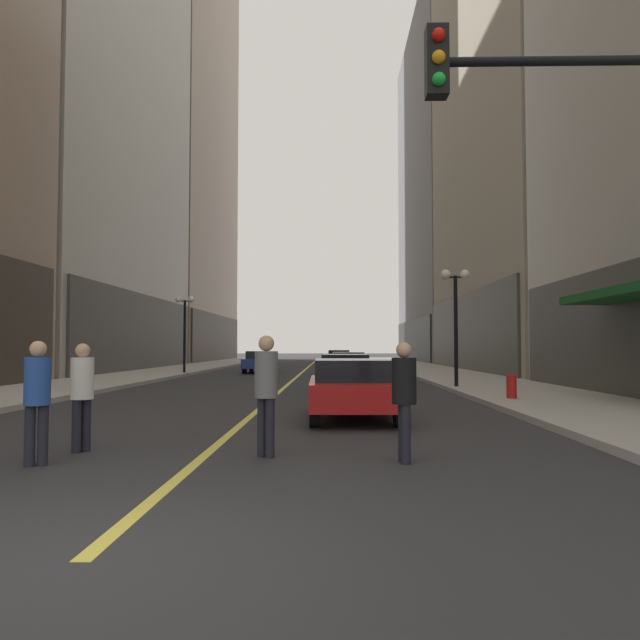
{
  "coord_description": "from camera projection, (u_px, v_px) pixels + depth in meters",
  "views": [
    {
      "loc": [
        1.87,
        -4.48,
        1.6
      ],
      "look_at": [
        1.17,
        29.59,
        3.11
      ],
      "focal_mm": 33.66,
      "sensor_mm": 36.0,
      "label": 1
    }
  ],
  "objects": [
    {
      "name": "ground_plane",
      "position": [
        304.0,
        371.0,
        39.4
      ],
      "size": [
        200.0,
        200.0,
        0.0
      ],
      "primitive_type": "plane",
      "color": "#2D2D30"
    },
    {
      "name": "sidewalk_left",
      "position": [
        179.0,
        370.0,
        39.57
      ],
      "size": [
        4.5,
        78.0,
        0.15
      ],
      "primitive_type": "cube",
      "color": "#ADA8A0",
      "rests_on": "ground"
    },
    {
      "name": "sidewalk_right",
      "position": [
        430.0,
        370.0,
        39.23
      ],
      "size": [
        4.5,
        78.0,
        0.15
      ],
      "primitive_type": "cube",
      "color": "#ADA8A0",
      "rests_on": "ground"
    },
    {
      "name": "lane_centre_stripe",
      "position": [
        304.0,
        371.0,
        39.4
      ],
      "size": [
        0.16,
        70.0,
        0.01
      ],
      "primitive_type": "cube",
      "color": "#E5D64C",
      "rests_on": "ground"
    },
    {
      "name": "building_left_mid",
      "position": [
        55.0,
        31.0,
        40.25
      ],
      "size": [
        12.66,
        24.0,
        45.81
      ],
      "color": "#A8A399",
      "rests_on": "ground"
    },
    {
      "name": "building_left_far",
      "position": [
        160.0,
        26.0,
        66.36
      ],
      "size": [
        13.57,
        26.0,
        74.28
      ],
      "color": "gray",
      "rests_on": "ground"
    },
    {
      "name": "building_right_far",
      "position": [
        473.0,
        192.0,
        64.83
      ],
      "size": [
        13.52,
        26.0,
        36.8
      ],
      "color": "gray",
      "rests_on": "ground"
    },
    {
      "name": "storefront_awning_right",
      "position": [
        631.0,
        293.0,
        15.66
      ],
      "size": [
        1.6,
        5.68,
        3.12
      ],
      "color": "#144C1E",
      "rests_on": "ground"
    },
    {
      "name": "car_red",
      "position": [
        354.0,
        387.0,
        13.19
      ],
      "size": [
        1.99,
        4.08,
        1.32
      ],
      "color": "#B21919",
      "rests_on": "ground"
    },
    {
      "name": "car_green",
      "position": [
        345.0,
        371.0,
        21.83
      ],
      "size": [
        1.94,
        4.8,
        1.32
      ],
      "color": "#196038",
      "rests_on": "ground"
    },
    {
      "name": "car_white",
      "position": [
        348.0,
        364.0,
        29.65
      ],
      "size": [
        1.88,
        4.53,
        1.32
      ],
      "color": "silver",
      "rests_on": "ground"
    },
    {
      "name": "car_blue",
      "position": [
        260.0,
        361.0,
        36.73
      ],
      "size": [
        1.74,
        4.61,
        1.32
      ],
      "color": "navy",
      "rests_on": "ground"
    },
    {
      "name": "car_silver",
      "position": [
        339.0,
        358.0,
        46.94
      ],
      "size": [
        1.83,
        4.54,
        1.32
      ],
      "color": "#B7B7BC",
      "rests_on": "ground"
    },
    {
      "name": "pedestrian_in_grey_suit",
      "position": [
        266.0,
        386.0,
        8.72
      ],
      "size": [
        0.48,
        0.48,
        1.76
      ],
      "color": "black",
      "rests_on": "ground"
    },
    {
      "name": "pedestrian_in_white_shirt",
      "position": [
        82.0,
        389.0,
        9.12
      ],
      "size": [
        0.47,
        0.47,
        1.65
      ],
      "color": "black",
      "rests_on": "ground"
    },
    {
      "name": "pedestrian_in_black_coat",
      "position": [
        404.0,
        392.0,
        8.29
      ],
      "size": [
        0.37,
        0.37,
        1.66
      ],
      "color": "black",
      "rests_on": "ground"
    },
    {
      "name": "pedestrian_in_blue_hoodie",
      "position": [
        37.0,
        393.0,
        8.06
      ],
      "size": [
        0.43,
        0.43,
        1.68
      ],
      "color": "black",
      "rests_on": "ground"
    },
    {
      "name": "traffic_light_near_right",
      "position": [
        611.0,
        175.0,
        7.47
      ],
      "size": [
        3.43,
        0.35,
        5.65
      ],
      "color": "black",
      "rests_on": "ground"
    },
    {
      "name": "street_lamp_left_far",
      "position": [
        185.0,
        317.0,
        33.57
      ],
      "size": [
        1.06,
        0.36,
        4.43
      ],
      "color": "black",
      "rests_on": "ground"
    },
    {
      "name": "street_lamp_right_mid",
      "position": [
        456.0,
        301.0,
        21.97
      ],
      "size": [
        1.06,
        0.36,
        4.43
      ],
      "color": "black",
      "rests_on": "ground"
    },
    {
      "name": "fire_hydrant_right",
      "position": [
        512.0,
        389.0,
        16.78
      ],
      "size": [
        0.28,
        0.28,
        0.8
      ],
      "primitive_type": "cylinder",
      "color": "red",
      "rests_on": "ground"
    }
  ]
}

